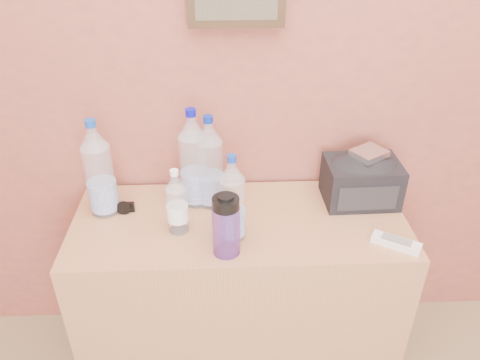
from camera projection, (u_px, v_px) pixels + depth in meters
name	position (u px, v px, depth m)	size (l,w,h in m)	color
dresser	(240.00, 295.00, 1.75)	(1.12, 0.47, 0.70)	tan
pet_large_a	(99.00, 173.00, 1.53)	(0.09, 0.09, 0.34)	white
pet_large_b	(194.00, 163.00, 1.58)	(0.10, 0.10, 0.35)	white
pet_large_c	(210.00, 166.00, 1.58)	(0.09, 0.09, 0.33)	silver
pet_large_d	(232.00, 202.00, 1.43)	(0.08, 0.08, 0.29)	silver
pet_small	(177.00, 205.00, 1.47)	(0.07, 0.07, 0.23)	silver
nalgene_bottle	(226.00, 225.00, 1.38)	(0.08, 0.08, 0.20)	#67349A
sunglasses	(115.00, 207.00, 1.60)	(0.13, 0.05, 0.03)	black
ac_remote	(396.00, 243.00, 1.45)	(0.15, 0.05, 0.02)	silver
toiletry_bag	(361.00, 179.00, 1.62)	(0.25, 0.18, 0.17)	black
foil_packet	(369.00, 153.00, 1.58)	(0.11, 0.09, 0.02)	silver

